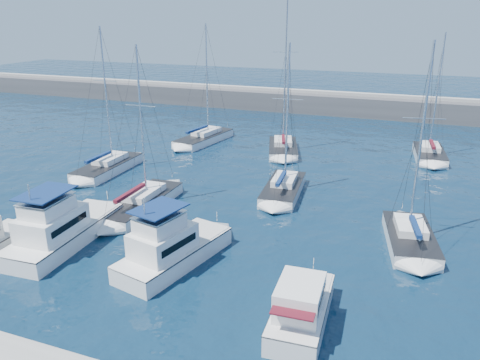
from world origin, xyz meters
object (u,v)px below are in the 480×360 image
(motor_yacht_stbd_inner, at_px, (171,249))
(sailboat_mid_a, at_px, (108,167))
(sailboat_back_b, at_px, (283,148))
(sailboat_mid_b, at_px, (142,203))
(motor_yacht_stbd_outer, at_px, (301,309))
(sailboat_mid_c, at_px, (283,189))
(sailboat_back_c, at_px, (429,154))
(sailboat_back_a, at_px, (204,138))
(motor_yacht_port_inner, at_px, (61,230))
(sailboat_mid_e, at_px, (410,238))

(motor_yacht_stbd_inner, relative_size, sailboat_mid_a, 0.62)
(sailboat_back_b, bearing_deg, sailboat_mid_b, -124.51)
(motor_yacht_stbd_outer, height_order, sailboat_mid_b, sailboat_mid_b)
(sailboat_mid_c, relative_size, sailboat_back_c, 0.97)
(motor_yacht_stbd_inner, distance_m, sailboat_mid_b, 9.93)
(sailboat_back_a, bearing_deg, sailboat_back_c, 15.11)
(motor_yacht_stbd_outer, distance_m, sailboat_back_a, 37.25)
(motor_yacht_stbd_outer, height_order, sailboat_back_a, sailboat_back_a)
(sailboat_mid_a, bearing_deg, sailboat_mid_c, -0.19)
(motor_yacht_port_inner, height_order, sailboat_back_c, sailboat_back_c)
(motor_yacht_stbd_outer, height_order, sailboat_back_c, sailboat_back_c)
(sailboat_mid_b, bearing_deg, sailboat_back_c, 45.95)
(motor_yacht_port_inner, relative_size, sailboat_mid_a, 0.68)
(sailboat_mid_a, xyz_separation_m, sailboat_mid_e, (29.28, -6.10, 0.01))
(sailboat_mid_c, distance_m, sailboat_back_b, 13.27)
(motor_yacht_port_inner, height_order, sailboat_back_b, sailboat_back_b)
(motor_yacht_stbd_outer, xyz_separation_m, sailboat_mid_b, (-15.91, 10.39, -0.44))
(motor_yacht_stbd_inner, height_order, sailboat_back_b, sailboat_back_b)
(motor_yacht_port_inner, height_order, motor_yacht_stbd_inner, same)
(sailboat_back_a, relative_size, sailboat_back_c, 1.05)
(motor_yacht_stbd_inner, bearing_deg, sailboat_mid_c, 89.70)
(sailboat_mid_a, relative_size, sailboat_mid_e, 1.03)
(sailboat_mid_b, distance_m, sailboat_mid_c, 12.43)
(motor_yacht_stbd_inner, relative_size, motor_yacht_stbd_outer, 1.35)
(sailboat_mid_a, bearing_deg, sailboat_back_b, 40.44)
(motor_yacht_stbd_inner, xyz_separation_m, motor_yacht_stbd_outer, (9.21, -3.09, -0.19))
(sailboat_mid_c, xyz_separation_m, sailboat_back_c, (12.26, 16.26, 0.01))
(sailboat_mid_a, relative_size, sailboat_back_a, 1.00)
(motor_yacht_stbd_inner, xyz_separation_m, sailboat_back_c, (15.65, 30.81, -0.62))
(motor_yacht_stbd_outer, relative_size, sailboat_back_a, 0.45)
(sailboat_back_b, bearing_deg, motor_yacht_stbd_outer, -89.36)
(sailboat_mid_a, xyz_separation_m, sailboat_back_b, (14.81, 12.91, 0.05))
(motor_yacht_stbd_outer, xyz_separation_m, sailboat_mid_e, (5.03, 11.41, -0.42))
(motor_yacht_port_inner, relative_size, motor_yacht_stbd_outer, 1.50)
(motor_yacht_port_inner, xyz_separation_m, sailboat_mid_c, (11.83, 14.76, -0.62))
(motor_yacht_stbd_outer, bearing_deg, sailboat_back_b, 104.41)
(sailboat_back_b, height_order, sailboat_back_c, sailboat_back_b)
(sailboat_mid_b, relative_size, sailboat_back_c, 0.97)
(sailboat_back_a, bearing_deg, sailboat_mid_a, -97.39)
(motor_yacht_stbd_inner, distance_m, sailboat_mid_a, 20.84)
(sailboat_back_c, bearing_deg, sailboat_mid_e, -98.95)
(motor_yacht_port_inner, bearing_deg, sailboat_mid_c, 48.45)
(motor_yacht_stbd_outer, height_order, sailboat_back_b, sailboat_back_b)
(motor_yacht_port_inner, bearing_deg, motor_yacht_stbd_outer, -12.10)
(motor_yacht_port_inner, bearing_deg, sailboat_mid_e, 17.76)
(motor_yacht_port_inner, distance_m, motor_yacht_stbd_outer, 17.89)
(sailboat_mid_e, relative_size, sailboat_back_a, 0.97)
(sailboat_back_b, bearing_deg, sailboat_mid_c, -90.81)
(motor_yacht_stbd_outer, relative_size, sailboat_mid_b, 0.49)
(sailboat_back_b, bearing_deg, motor_yacht_stbd_inner, -106.13)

